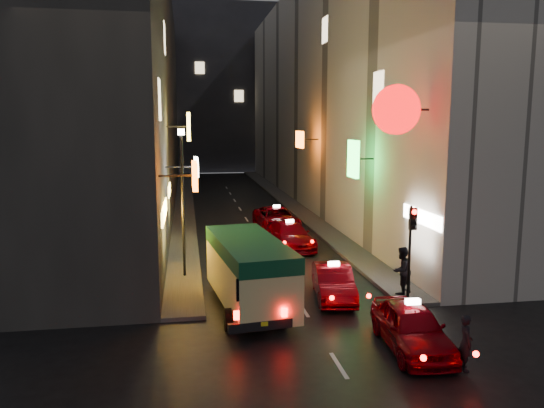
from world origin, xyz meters
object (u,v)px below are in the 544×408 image
taxi_near (412,323)px  traffic_light (412,233)px  lamp_post (183,193)px  minibus (249,266)px  pedestrian_crossing (466,339)px

taxi_near → traffic_light: 4.50m
taxi_near → lamp_post: size_ratio=0.83×
minibus → lamp_post: size_ratio=0.99×
taxi_near → lamp_post: 11.01m
traffic_light → pedestrian_crossing: bearing=-97.6°
traffic_light → minibus: bearing=176.3°
pedestrian_crossing → traffic_light: traffic_light is taller
minibus → pedestrian_crossing: minibus is taller
traffic_light → lamp_post: bearing=151.1°
taxi_near → lamp_post: bearing=128.6°
pedestrian_crossing → lamp_post: 12.64m
taxi_near → pedestrian_crossing: size_ratio=2.95×
taxi_near → lamp_post: (-6.62, 8.30, 2.92)m
minibus → lamp_post: bearing=118.9°
minibus → traffic_light: 6.02m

